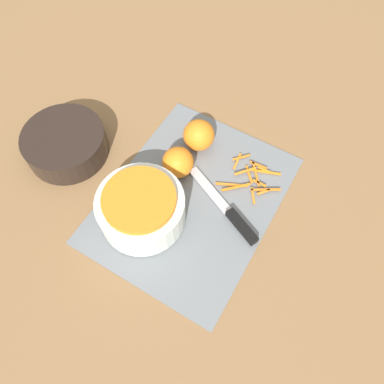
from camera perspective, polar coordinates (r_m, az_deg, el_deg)
ground_plane at (r=0.86m, az=0.00°, el=-1.17°), size 4.00×4.00×0.00m
cutting_board at (r=0.85m, az=0.00°, el=-1.07°), size 0.46×0.36×0.01m
bowl_speckled at (r=0.80m, az=-7.75°, el=-2.42°), size 0.19×0.19×0.09m
bowl_dark at (r=0.95m, az=-18.70°, el=6.99°), size 0.19×0.19×0.07m
knife at (r=0.83m, az=6.37°, el=-3.83°), size 0.11×0.22×0.02m
orange_left at (r=0.86m, az=-2.17°, el=4.54°), size 0.07×0.07×0.07m
orange_right at (r=0.90m, az=1.04°, el=8.67°), size 0.08×0.08×0.08m
peel_pile at (r=0.89m, az=8.96°, el=2.26°), size 0.12×0.14×0.01m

